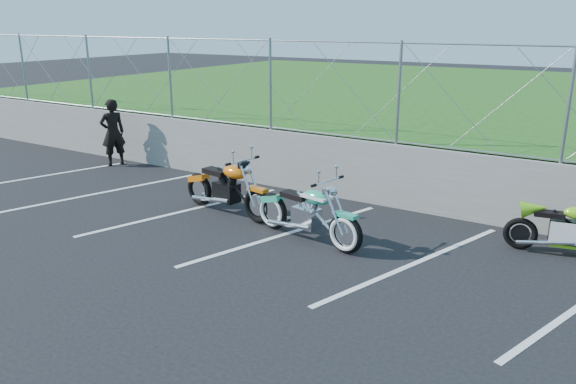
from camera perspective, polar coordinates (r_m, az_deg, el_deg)
The scene contains 9 objects.
ground at distance 9.30m, azimuth -3.40°, elevation -6.15°, with size 90.00×90.00×0.00m, color black.
retaining_wall at distance 11.96m, azimuth 6.28°, elevation 2.35°, with size 30.00×0.22×1.30m, color slate.
grass_field at distance 21.26m, azimuth 18.29°, elevation 8.01°, with size 30.00×20.00×1.30m, color #1D4D14.
chain_link_fence at distance 11.66m, azimuth 6.54°, elevation 10.23°, with size 28.00×0.03×2.00m.
parking_lines at distance 9.53m, azimuth 6.05°, elevation -5.61°, with size 18.29×4.31×0.01m.
cruiser_turquoise at distance 9.61m, azimuth 2.09°, elevation -2.35°, with size 2.32×0.74×1.16m.
naked_orange at distance 11.00m, azimuth -6.09°, elevation 0.23°, with size 2.33×0.79×1.16m.
sportbike_green at distance 10.09m, azimuth 26.43°, elevation -3.57°, with size 1.84×0.65×0.96m.
person_standing at distance 15.37m, azimuth -17.38°, elevation 5.79°, with size 0.64×0.42×1.74m, color black.
Camera 1 is at (4.99, -6.95, 3.64)m, focal length 35.00 mm.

